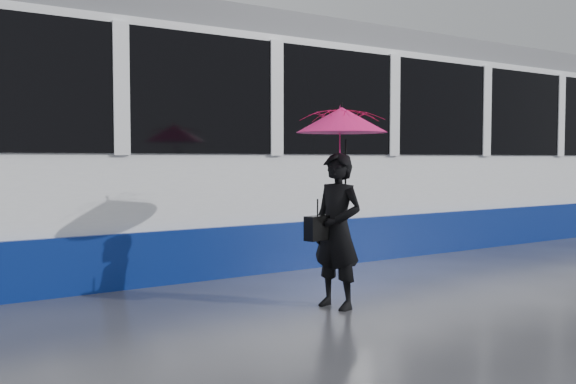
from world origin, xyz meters
TOP-DOWN VIEW (x-y plane):
  - ground at (0.00, 0.00)m, footprint 90.00×90.00m
  - rails at (0.00, 2.50)m, footprint 34.00×1.51m
  - tram at (2.43, 2.50)m, footprint 26.00×2.56m
  - woman at (1.36, -0.71)m, footprint 0.47×0.61m
  - umbrella at (1.41, -0.71)m, footprint 1.05×1.05m
  - handbag at (1.14, -0.69)m, footprint 0.29×0.17m

SIDE VIEW (x-z plane):
  - ground at x=0.00m, z-range 0.00..0.00m
  - rails at x=0.00m, z-range 0.00..0.02m
  - woman at x=1.36m, z-range 0.00..1.50m
  - handbag at x=1.14m, z-range 0.58..0.99m
  - tram at x=2.43m, z-range -0.04..3.31m
  - umbrella at x=1.41m, z-range 1.14..2.15m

